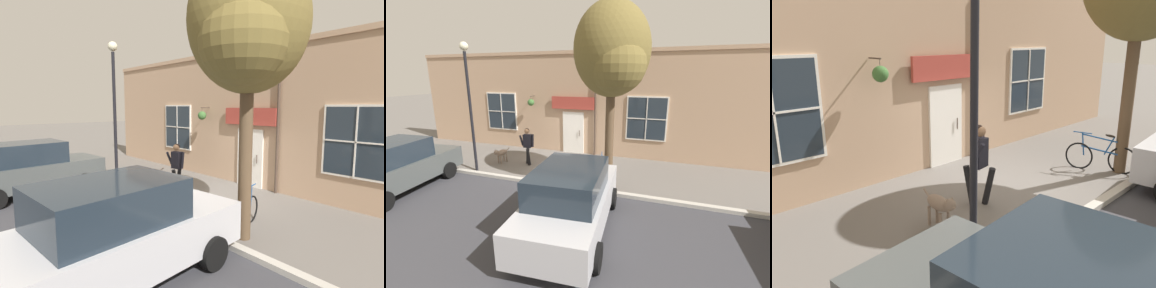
{
  "view_description": "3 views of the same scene",
  "coord_description": "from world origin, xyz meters",
  "views": [
    {
      "loc": [
        6.48,
        6.82,
        2.93
      ],
      "look_at": [
        -1.0,
        -1.68,
        1.48
      ],
      "focal_mm": 28.0,
      "sensor_mm": 36.0,
      "label": 1
    },
    {
      "loc": [
        9.77,
        4.61,
        3.84
      ],
      "look_at": [
        -0.36,
        1.06,
        0.98
      ],
      "focal_mm": 24.0,
      "sensor_mm": 36.0,
      "label": 2
    },
    {
      "loc": [
        4.98,
        -6.23,
        3.25
      ],
      "look_at": [
        -0.68,
        -0.62,
        0.99
      ],
      "focal_mm": 35.0,
      "sensor_mm": 36.0,
      "label": 3
    }
  ],
  "objects": [
    {
      "name": "street_lamp",
      "position": [
        1.63,
        -2.73,
        3.29
      ],
      "size": [
        0.32,
        0.32,
        5.06
      ],
      "color": "black",
      "rests_on": "ground_plane"
    },
    {
      "name": "ground_plane",
      "position": [
        0.0,
        0.0,
        0.0
      ],
      "size": [
        90.0,
        90.0,
        0.0
      ],
      "primitive_type": "plane",
      "color": "#66605B"
    },
    {
      "name": "pedestrian_walking",
      "position": [
        0.22,
        -1.09,
        0.98
      ],
      "size": [
        0.63,
        0.55,
        1.65
      ],
      "color": "black",
      "rests_on": "ground_plane"
    },
    {
      "name": "storefront_facade",
      "position": [
        -2.34,
        -0.0,
        2.5
      ],
      "size": [
        0.95,
        18.0,
        5.01
      ],
      "color": "tan",
      "rests_on": "ground_plane"
    },
    {
      "name": "dog_on_leash",
      "position": [
        0.46,
        -2.33,
        0.47
      ],
      "size": [
        1.0,
        0.35,
        0.71
      ],
      "color": "#7F6B5B",
      "rests_on": "ground_plane"
    },
    {
      "name": "leaning_bicycle",
      "position": [
        1.02,
        2.54,
        0.38
      ],
      "size": [
        1.66,
        0.58,
        1.0
      ],
      "color": "black",
      "rests_on": "ground_plane"
    }
  ]
}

